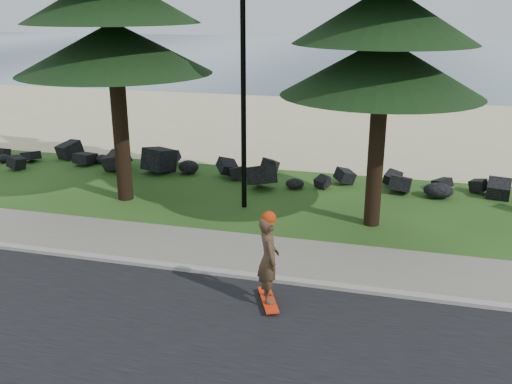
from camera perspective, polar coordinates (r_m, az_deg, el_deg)
ground at (r=13.01m, az=-5.08°, el=-6.18°), size 160.00×160.00×0.00m
road at (r=9.47m, az=-14.68°, el=-17.10°), size 160.00×7.00×0.02m
kerb at (r=12.23m, az=-6.51°, el=-7.67°), size 160.00×0.20×0.10m
sidewalk at (r=13.16m, az=-4.79°, el=-5.67°), size 160.00×2.00×0.08m
beach_sand at (r=26.47m, az=5.58°, el=6.71°), size 160.00×15.00×0.01m
ocean at (r=62.45m, az=11.26°, el=13.32°), size 160.00×58.00×0.01m
seawall_boulders at (r=18.01m, az=0.90°, el=1.06°), size 60.00×2.40×1.10m
lamp_post at (r=14.91m, az=-1.30°, el=13.60°), size 0.25×0.14×8.14m
skateboarder at (r=10.52m, az=1.26°, el=-6.74°), size 0.62×1.01×1.86m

